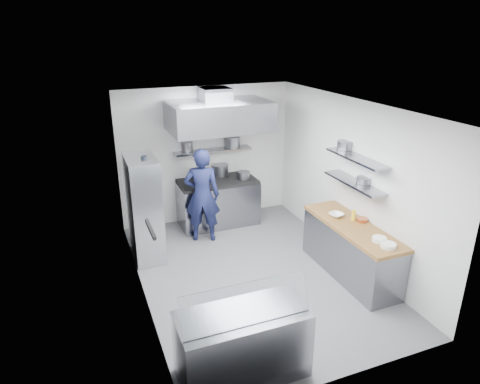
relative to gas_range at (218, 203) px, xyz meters
name	(u,v)px	position (x,y,z in m)	size (l,w,h in m)	color
floor	(253,273)	(-0.10, -2.10, -0.45)	(5.00, 5.00, 0.00)	#4D4D4F
ceiling	(255,106)	(-0.10, -2.10, 2.35)	(5.00, 5.00, 0.00)	silver
wall_back	(206,155)	(-0.10, 0.40, 0.95)	(3.60, 0.02, 2.80)	white
wall_front	(348,277)	(-0.10, -4.60, 0.95)	(3.60, 0.02, 2.80)	white
wall_left	(138,213)	(-1.90, -2.10, 0.95)	(5.00, 0.02, 2.80)	white
wall_right	(351,182)	(1.70, -2.10, 0.95)	(5.00, 0.02, 2.80)	white
gas_range	(218,203)	(0.00, 0.00, 0.00)	(1.60, 0.80, 0.90)	gray
cooktop	(218,181)	(0.00, 0.00, 0.48)	(1.57, 0.78, 0.06)	black
stock_pot_left	(200,174)	(-0.30, 0.24, 0.61)	(0.31, 0.31, 0.20)	slate
stock_pot_mid	(220,170)	(0.15, 0.27, 0.63)	(0.35, 0.35, 0.24)	slate
stock_pot_right	(244,175)	(0.52, -0.13, 0.59)	(0.26, 0.26, 0.16)	slate
over_range_shelf	(213,151)	(0.00, 0.24, 1.07)	(1.60, 0.30, 0.04)	gray
shelf_pot_a	(187,146)	(-0.51, 0.37, 1.18)	(0.23, 0.23, 0.18)	slate
shelf_pot_b	(233,142)	(0.44, 0.28, 1.20)	(0.30, 0.30, 0.22)	slate
extractor_hood	(219,116)	(0.00, -0.18, 1.85)	(1.90, 1.15, 0.55)	gray
hood_duct	(215,94)	(0.00, 0.05, 2.23)	(0.55, 0.55, 0.24)	slate
red_firebox	(146,161)	(-1.35, 0.34, 0.97)	(0.22, 0.10, 0.26)	red
chef	(202,195)	(-0.51, -0.59, 0.46)	(0.67, 0.44, 1.83)	#151A40
wire_rack	(144,209)	(-1.63, -0.86, 0.48)	(0.50, 0.90, 1.85)	silver
rack_bin_a	(147,219)	(-1.63, -1.04, 0.35)	(0.15, 0.19, 0.17)	white
rack_bin_b	(141,185)	(-1.63, -0.66, 0.85)	(0.15, 0.19, 0.17)	yellow
rack_jar	(144,161)	(-1.58, -0.94, 1.35)	(0.10, 0.10, 0.18)	black
knife_strip	(150,229)	(-1.88, -3.00, 1.10)	(0.04, 0.55, 0.05)	black
prep_counter_base	(350,252)	(1.38, -2.70, -0.03)	(0.62, 2.00, 0.84)	gray
prep_counter_top	(353,227)	(1.38, -2.70, 0.42)	(0.65, 2.04, 0.06)	brown
plate_stack_a	(388,245)	(1.41, -3.50, 0.48)	(0.22, 0.22, 0.06)	white
plate_stack_b	(379,239)	(1.41, -3.30, 0.48)	(0.21, 0.21, 0.06)	white
copper_pan	(362,220)	(1.59, -2.64, 0.48)	(0.18, 0.18, 0.06)	#BC6035
squeeze_bottle	(354,215)	(1.49, -2.54, 0.54)	(0.06, 0.06, 0.18)	yellow
mixing_bowl	(336,215)	(1.31, -2.31, 0.48)	(0.23, 0.23, 0.06)	white
wall_shelf_lower	(354,183)	(1.54, -2.40, 1.05)	(0.30, 1.30, 0.04)	gray
wall_shelf_upper	(356,158)	(1.54, -2.40, 1.47)	(0.30, 1.30, 0.04)	gray
shelf_pot_c	(364,180)	(1.65, -2.51, 1.12)	(0.24, 0.24, 0.10)	slate
shelf_pot_d	(345,145)	(1.64, -1.93, 1.56)	(0.27, 0.27, 0.14)	slate
display_case	(242,344)	(-1.10, -4.10, -0.03)	(1.50, 0.70, 0.85)	gray
display_glass	(246,304)	(-1.10, -4.22, 0.62)	(1.47, 0.02, 0.45)	silver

